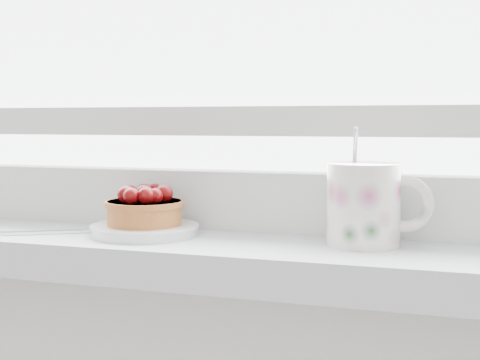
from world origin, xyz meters
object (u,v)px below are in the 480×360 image
at_px(raspberry_tart, 145,207).
at_px(floral_mug, 366,203).
at_px(fork, 66,232).
at_px(saucer, 145,230).

height_order(raspberry_tart, floral_mug, floral_mug).
distance_m(floral_mug, fork, 0.35).
bearing_deg(floral_mug, fork, -174.58).
bearing_deg(saucer, floral_mug, 3.36).
height_order(saucer, fork, saucer).
bearing_deg(raspberry_tart, floral_mug, 3.31).
xyz_separation_m(saucer, floral_mug, (0.25, 0.01, 0.04)).
xyz_separation_m(saucer, raspberry_tart, (-0.00, 0.00, 0.03)).
xyz_separation_m(floral_mug, fork, (-0.34, -0.03, -0.04)).
relative_size(saucer, fork, 0.66).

